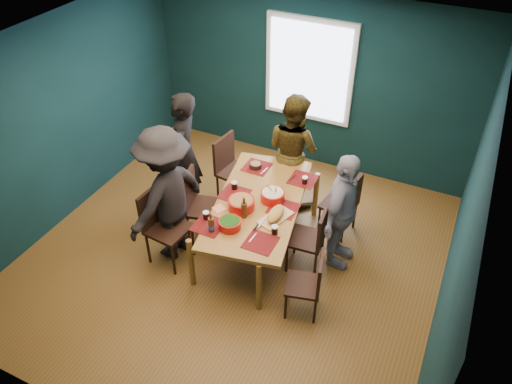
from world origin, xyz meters
TOP-DOWN VIEW (x-y plane):
  - room at (0.00, 0.27)m, footprint 5.01×5.01m
  - dining_table at (0.21, 0.28)m, footprint 1.36×2.16m
  - chair_left_far at (-0.59, 1.06)m, footprint 0.51×0.51m
  - chair_left_mid at (-0.59, 0.16)m, footprint 0.55×0.55m
  - chair_left_near at (-0.79, -0.37)m, footprint 0.51×0.51m
  - chair_right_far at (1.11, 1.02)m, footprint 0.47×0.47m
  - chair_right_mid at (0.96, 0.23)m, footprint 0.46×0.46m
  - chair_right_near at (1.18, -0.43)m, footprint 0.46×0.46m
  - person_far_left at (-1.06, 0.62)m, footprint 0.58×0.74m
  - person_back at (0.19, 1.45)m, footprint 0.99×0.89m
  - person_right at (1.20, 0.49)m, footprint 0.43×0.94m
  - person_near_left at (-0.76, -0.24)m, footprint 0.88×1.27m
  - bowl_salad at (0.08, 0.08)m, footprint 0.32×0.32m
  - bowl_dumpling at (0.35, 0.38)m, footprint 0.30×0.30m
  - bowl_herbs at (0.12, -0.29)m, footprint 0.26×0.26m
  - cutting_board at (0.52, 0.08)m, footprint 0.34×0.56m
  - small_bowl at (-0.13, 0.92)m, footprint 0.17×0.17m
  - beer_bottle_a at (-0.04, -0.44)m, footprint 0.07×0.07m
  - beer_bottle_b at (0.18, -0.05)m, footprint 0.07×0.07m
  - cola_glass_a at (-0.21, -0.28)m, footprint 0.07×0.07m
  - cola_glass_b at (0.62, -0.16)m, footprint 0.08×0.08m
  - cola_glass_c at (0.59, 0.87)m, footprint 0.07×0.07m
  - cola_glass_d at (-0.17, 0.38)m, footprint 0.08×0.08m
  - napkin_a at (0.61, 0.30)m, footprint 0.18×0.18m
  - napkin_b at (-0.16, -0.04)m, footprint 0.18×0.18m
  - napkin_c at (0.59, -0.37)m, footprint 0.15×0.15m

SIDE VIEW (x-z plane):
  - chair_right_near at x=1.18m, z-range 0.07..0.91m
  - chair_right_far at x=1.11m, z-range 0.08..0.99m
  - chair_right_mid at x=0.96m, z-range 0.08..1.01m
  - chair_left_mid at x=-0.59m, z-range 0.08..1.08m
  - chair_left_far at x=-0.59m, z-range 0.08..1.09m
  - chair_left_near at x=-0.79m, z-range 0.08..1.11m
  - dining_table at x=0.21m, z-range 0.31..1.07m
  - napkin_c at x=0.59m, z-range 0.76..0.77m
  - napkin_b at x=-0.16m, z-range 0.76..0.77m
  - napkin_a at x=0.61m, z-range 0.76..0.77m
  - person_right at x=1.20m, z-range 0.00..1.58m
  - small_bowl at x=-0.13m, z-range 0.76..0.83m
  - cutting_board at x=0.52m, z-range 0.76..0.88m
  - cola_glass_c at x=0.59m, z-range 0.77..0.87m
  - cola_glass_a at x=-0.21m, z-range 0.77..0.87m
  - cola_glass_b at x=0.62m, z-range 0.77..0.88m
  - cola_glass_d at x=-0.17m, z-range 0.77..0.88m
  - bowl_herbs at x=0.12m, z-range 0.77..0.88m
  - bowl_dumpling at x=0.35m, z-range 0.69..0.97m
  - bowl_salad at x=0.08m, z-range 0.77..0.90m
  - person_back at x=0.19m, z-range 0.00..1.67m
  - beer_bottle_a at x=-0.04m, z-range 0.73..0.99m
  - beer_bottle_b at x=0.18m, z-range 0.73..1.01m
  - person_far_left at x=-1.06m, z-range 0.00..1.78m
  - person_near_left at x=-0.76m, z-range 0.00..1.81m
  - room at x=0.00m, z-range 0.01..2.73m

